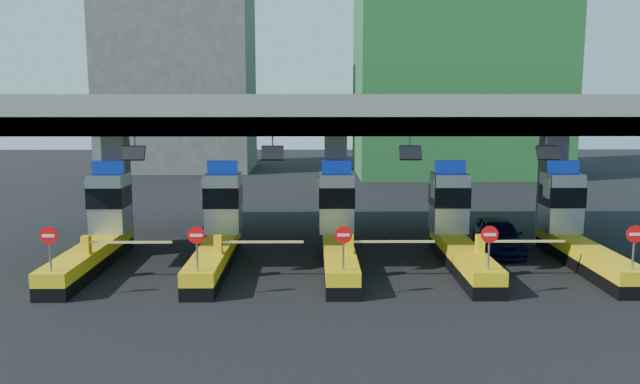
{
  "coord_description": "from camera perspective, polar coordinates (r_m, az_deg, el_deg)",
  "views": [
    {
      "loc": [
        -1.04,
        -25.38,
        6.82
      ],
      "look_at": [
        -0.75,
        0.0,
        3.04
      ],
      "focal_mm": 35.0,
      "sensor_mm": 36.0,
      "label": 1
    }
  ],
  "objects": [
    {
      "name": "toll_lane_right",
      "position": [
        26.91,
        12.35,
        -3.35
      ],
      "size": [
        4.43,
        8.0,
        4.16
      ],
      "color": "black",
      "rests_on": "ground"
    },
    {
      "name": "toll_lane_far_left",
      "position": [
        27.71,
        -19.54,
        -3.31
      ],
      "size": [
        4.43,
        8.0,
        4.16
      ],
      "color": "black",
      "rests_on": "ground"
    },
    {
      "name": "ground",
      "position": [
        26.3,
        1.64,
        -6.56
      ],
      "size": [
        120.0,
        120.0,
        0.0
      ],
      "primitive_type": "plane",
      "color": "black",
      "rests_on": "ground"
    },
    {
      "name": "bg_building_scaffold",
      "position": [
        59.27,
        12.5,
        15.24
      ],
      "size": [
        18.0,
        12.0,
        28.0
      ],
      "primitive_type": "cube",
      "color": "#1E5926",
      "rests_on": "ground"
    },
    {
      "name": "toll_lane_left",
      "position": [
        26.52,
        -9.25,
        -3.44
      ],
      "size": [
        4.43,
        8.0,
        4.16
      ],
      "color": "black",
      "rests_on": "ground"
    },
    {
      "name": "toll_lane_center",
      "position": [
        26.24,
        1.63,
        -3.46
      ],
      "size": [
        4.43,
        8.0,
        4.16
      ],
      "color": "black",
      "rests_on": "ground"
    },
    {
      "name": "toll_canopy",
      "position": [
        28.27,
        1.46,
        7.08
      ],
      "size": [
        28.0,
        12.09,
        7.0
      ],
      "color": "slate",
      "rests_on": "ground"
    },
    {
      "name": "toll_lane_far_right",
      "position": [
        28.45,
        22.22,
        -3.15
      ],
      "size": [
        4.43,
        8.0,
        4.16
      ],
      "color": "black",
      "rests_on": "ground"
    },
    {
      "name": "van",
      "position": [
        29.17,
        15.99,
        -3.81
      ],
      "size": [
        2.33,
        4.75,
        1.56
      ],
      "primitive_type": "imported",
      "rotation": [
        0.0,
        0.0,
        -0.11
      ],
      "color": "black",
      "rests_on": "ground"
    },
    {
      "name": "bg_building_concrete",
      "position": [
        62.77,
        -12.78,
        10.26
      ],
      "size": [
        14.0,
        10.0,
        18.0
      ],
      "primitive_type": "cube",
      "color": "#4C4C49",
      "rests_on": "ground"
    }
  ]
}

